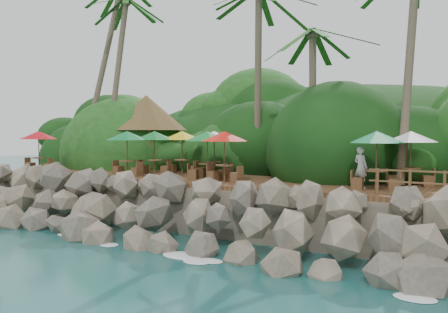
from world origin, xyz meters
The scene contains 10 objects.
ground centered at (0.00, 0.00, 0.00)m, with size 140.00×140.00×0.00m, color #19514F.
land_base centered at (0.00, 16.00, 1.05)m, with size 32.00×25.20×2.10m, color gray.
jungle_hill centered at (0.00, 23.50, 0.00)m, with size 44.80×28.00×15.40m, color #143811.
seawall centered at (0.00, 2.00, 1.15)m, with size 29.00×4.00×2.30m, color gray, non-canonical shape.
terrace centered at (0.00, 6.00, 2.20)m, with size 26.00×5.00×0.20m, color brown.
jungle_foliage centered at (0.00, 15.00, 0.00)m, with size 44.00×16.00×12.00m, color #143811, non-canonical shape.
foam_line centered at (0.00, 0.30, 0.03)m, with size 25.20×0.80×0.06m.
palapa centered at (-7.79, 9.36, 5.79)m, with size 5.11×5.11×4.60m.
dining_clusters centered at (0.11, 5.94, 4.24)m, with size 25.09×5.10×2.33m.
waiter centered at (6.72, 5.73, 3.15)m, with size 0.62×0.41×1.71m, color silver.
Camera 1 is at (12.14, -13.81, 4.62)m, focal length 38.42 mm.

